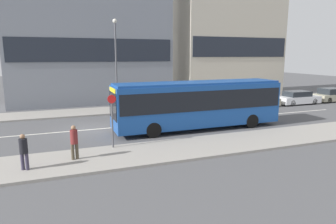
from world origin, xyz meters
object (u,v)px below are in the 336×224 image
Objects in this scene: parked_car_1 at (298,98)px; pedestrian_down_pavement at (74,140)px; parked_car_0 at (257,101)px; bus_stop_sign at (112,117)px; city_bus at (198,102)px; parked_car_2 at (331,95)px; street_lamp at (116,57)px; pedestrian_near_stop at (24,150)px.

pedestrian_down_pavement reaches higher than parked_car_1.
parked_car_0 is 1.43× the size of bus_stop_sign.
parked_car_1 is 24.36m from pedestrian_down_pavement.
pedestrian_down_pavement is 0.57× the size of bus_stop_sign.
city_bus is 9.17m from pedestrian_down_pavement.
parked_car_0 is 17.63m from bus_stop_sign.
parked_car_2 is (4.83, 0.17, 0.03)m from parked_car_1.
bus_stop_sign reaches higher than parked_car_1.
street_lamp reaches higher than parked_car_1.
parked_car_1 is 2.77× the size of pedestrian_down_pavement.
parked_car_1 is at bearing -167.53° from pedestrian_down_pavement.
city_bus reaches higher than parked_car_2.
parked_car_2 is 0.53× the size of street_lamp.
street_lamp is at bearing -94.10° from pedestrian_near_stop.
pedestrian_down_pavement reaches higher than parked_car_2.
parked_car_0 is at bearing 179.38° from parked_car_1.
parked_car_2 is 23.45m from street_lamp.
city_bus reaches higher than pedestrian_down_pavement.
pedestrian_near_stop is at bearing -156.09° from bus_stop_sign.
bus_stop_sign is at bearing -131.65° from pedestrian_near_stop.
city_bus is at bearing -162.98° from parked_car_2.
parked_car_2 is (18.98, 5.81, -1.18)m from city_bus.
city_bus is 2.80× the size of parked_car_0.
city_bus reaches higher than pedestrian_near_stop.
parked_car_0 is 2.52× the size of pedestrian_down_pavement.
parked_car_0 is 2.60× the size of pedestrian_near_stop.
parked_car_1 is 4.84m from parked_car_2.
parked_car_2 is at bearing -170.93° from pedestrian_down_pavement.
bus_stop_sign is 10.49m from street_lamp.
street_lamp reaches higher than city_bus.
street_lamp is at bearing -121.38° from pedestrian_down_pavement.
pedestrian_near_stop reaches higher than parked_car_1.
street_lamp is (6.33, 11.64, 3.76)m from pedestrian_near_stop.
bus_stop_sign is at bearing -154.35° from city_bus.
parked_car_1 is at bearing -4.93° from street_lamp.
parked_car_2 is (9.75, 0.12, 0.04)m from parked_car_0.
bus_stop_sign is at bearing -161.58° from parked_car_2.
bus_stop_sign is (-20.43, -8.24, 1.16)m from parked_car_1.
pedestrian_near_stop is (-24.54, -10.07, 0.38)m from parked_car_1.
pedestrian_near_stop is (-10.40, -4.43, -0.83)m from city_bus.
parked_car_1 is 22.06m from bus_stop_sign.
bus_stop_sign reaches higher than pedestrian_near_stop.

